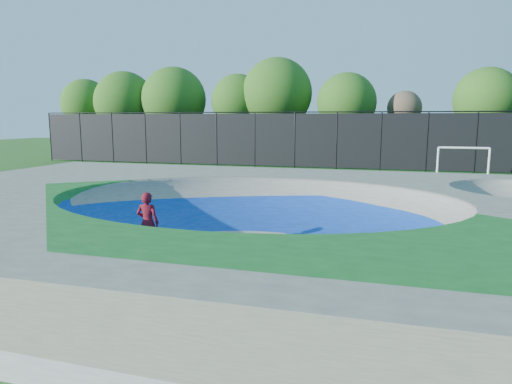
% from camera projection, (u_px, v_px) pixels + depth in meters
% --- Properties ---
extents(ground, '(120.00, 120.00, 0.00)m').
position_uv_depth(ground, '(253.00, 250.00, 12.44)').
color(ground, '#225317').
rests_on(ground, ground).
extents(skate_deck, '(22.00, 14.00, 1.50)m').
position_uv_depth(skate_deck, '(253.00, 223.00, 12.32)').
color(skate_deck, gray).
rests_on(skate_deck, ground).
extents(skater, '(0.64, 0.45, 1.65)m').
position_uv_depth(skater, '(148.00, 223.00, 12.01)').
color(skater, red).
rests_on(skater, ground).
extents(skateboard, '(0.81, 0.39, 0.05)m').
position_uv_depth(skateboard, '(149.00, 252.00, 12.13)').
color(skateboard, black).
rests_on(skateboard, ground).
extents(soccer_goal, '(2.90, 0.12, 1.91)m').
position_uv_depth(soccer_goal, '(463.00, 157.00, 26.73)').
color(soccer_goal, white).
rests_on(soccer_goal, ground).
extents(fence, '(48.09, 0.09, 4.04)m').
position_uv_depth(fence, '(337.00, 139.00, 32.05)').
color(fence, black).
rests_on(fence, ground).
extents(treeline, '(54.37, 6.57, 8.58)m').
position_uv_depth(treeline, '(354.00, 97.00, 36.00)').
color(treeline, '#4A2E25').
rests_on(treeline, ground).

